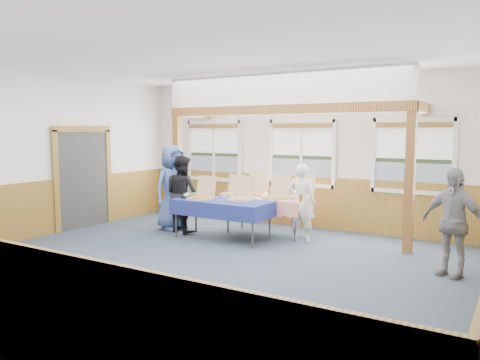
# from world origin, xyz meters

# --- Properties ---
(floor) EXTENTS (8.00, 8.00, 0.00)m
(floor) POSITION_xyz_m (0.00, 0.00, 0.00)
(floor) COLOR #26313F
(floor) RESTS_ON ground
(ceiling) EXTENTS (8.00, 8.00, 0.00)m
(ceiling) POSITION_xyz_m (0.00, 0.00, 3.20)
(ceiling) COLOR white
(ceiling) RESTS_ON wall_back
(wall_back) EXTENTS (8.00, 0.00, 8.00)m
(wall_back) POSITION_xyz_m (0.00, 3.50, 1.60)
(wall_back) COLOR silver
(wall_back) RESTS_ON floor
(wall_left) EXTENTS (0.00, 8.00, 8.00)m
(wall_left) POSITION_xyz_m (-4.00, 0.00, 1.60)
(wall_left) COLOR silver
(wall_left) RESTS_ON floor
(wainscot_back) EXTENTS (7.98, 0.05, 1.10)m
(wainscot_back) POSITION_xyz_m (0.00, 3.48, 0.55)
(wainscot_back) COLOR brown
(wainscot_back) RESTS_ON floor
(wainscot_left) EXTENTS (0.05, 6.98, 1.10)m
(wainscot_left) POSITION_xyz_m (-3.98, 0.00, 0.55)
(wainscot_left) COLOR brown
(wainscot_left) RESTS_ON floor
(cased_opening) EXTENTS (0.06, 1.30, 2.10)m
(cased_opening) POSITION_xyz_m (-3.96, 0.90, 1.05)
(cased_opening) COLOR #2F2F2F
(cased_opening) RESTS_ON wall_left
(window_left) EXTENTS (1.56, 0.10, 1.46)m
(window_left) POSITION_xyz_m (-2.30, 3.46, 1.68)
(window_left) COLOR white
(window_left) RESTS_ON wall_back
(window_mid) EXTENTS (1.56, 0.10, 1.46)m
(window_mid) POSITION_xyz_m (0.00, 3.46, 1.68)
(window_mid) COLOR white
(window_mid) RESTS_ON wall_back
(window_right) EXTENTS (1.56, 0.10, 1.46)m
(window_right) POSITION_xyz_m (2.30, 3.46, 1.68)
(window_right) COLOR white
(window_right) RESTS_ON wall_back
(post_left) EXTENTS (0.15, 0.15, 2.40)m
(post_left) POSITION_xyz_m (-2.50, 2.30, 1.20)
(post_left) COLOR #603015
(post_left) RESTS_ON floor
(post_right) EXTENTS (0.15, 0.15, 2.40)m
(post_right) POSITION_xyz_m (2.50, 2.30, 1.20)
(post_right) COLOR #603015
(post_right) RESTS_ON floor
(cross_beam) EXTENTS (5.15, 0.18, 0.18)m
(cross_beam) POSITION_xyz_m (0.00, 2.30, 2.49)
(cross_beam) COLOR #603015
(cross_beam) RESTS_ON post_left
(table_left) EXTENTS (1.99, 1.05, 0.76)m
(table_left) POSITION_xyz_m (-0.77, 1.49, 0.70)
(table_left) COLOR #2F2F2F
(table_left) RESTS_ON floor
(table_right) EXTENTS (1.82, 1.20, 0.76)m
(table_right) POSITION_xyz_m (-0.24, 2.33, 0.70)
(table_right) COLOR #2F2F2F
(table_right) RESTS_ON floor
(pizza_box_a) EXTENTS (0.45, 0.53, 0.44)m
(pizza_box_a) POSITION_xyz_m (-1.18, 1.39, 0.82)
(pizza_box_a) COLOR tan
(pizza_box_a) RESTS_ON table_left
(pizza_box_b) EXTENTS (0.52, 0.59, 0.45)m
(pizza_box_b) POSITION_xyz_m (-0.43, 1.66, 0.83)
(pizza_box_b) COLOR tan
(pizza_box_b) RESTS_ON table_left
(pizza_box_c) EXTENTS (0.41, 0.49, 0.41)m
(pizza_box_c) POSITION_xyz_m (-1.00, 2.23, 0.82)
(pizza_box_c) COLOR tan
(pizza_box_c) RESTS_ON table_right
(pizza_box_d) EXTENTS (0.52, 0.59, 0.46)m
(pizza_box_d) POSITION_xyz_m (-0.60, 2.52, 0.83)
(pizza_box_d) COLOR tan
(pizza_box_d) RESTS_ON table_right
(pizza_box_e) EXTENTS (0.44, 0.53, 0.45)m
(pizza_box_e) POSITION_xyz_m (0.00, 2.25, 0.83)
(pizza_box_e) COLOR tan
(pizza_box_e) RESTS_ON table_right
(pizza_box_f) EXTENTS (0.47, 0.55, 0.47)m
(pizza_box_f) POSITION_xyz_m (0.41, 2.47, 0.83)
(pizza_box_f) COLOR tan
(pizza_box_f) RESTS_ON table_right
(veggie_tray) EXTENTS (0.39, 0.39, 0.09)m
(veggie_tray) POSITION_xyz_m (-1.52, 1.49, 0.79)
(veggie_tray) COLOR black
(veggie_tray) RESTS_ON table_left
(drink_glass) EXTENTS (0.07, 0.07, 0.15)m
(drink_glass) POSITION_xyz_m (0.61, 2.08, 0.83)
(drink_glass) COLOR #8A5917
(drink_glass) RESTS_ON table_right
(woman_white) EXTENTS (0.57, 0.40, 1.48)m
(woman_white) POSITION_xyz_m (0.59, 2.14, 0.74)
(woman_white) COLOR silver
(woman_white) RESTS_ON floor
(woman_black) EXTENTS (0.88, 0.76, 1.58)m
(woman_black) POSITION_xyz_m (-1.83, 1.62, 0.79)
(woman_black) COLOR black
(woman_black) RESTS_ON floor
(man_blue) EXTENTS (0.76, 0.99, 1.79)m
(man_blue) POSITION_xyz_m (-2.16, 1.73, 0.90)
(man_blue) COLOR #3B5794
(man_blue) RESTS_ON floor
(person_grey) EXTENTS (0.99, 0.69, 1.56)m
(person_grey) POSITION_xyz_m (3.30, 1.31, 0.78)
(person_grey) COLOR gray
(person_grey) RESTS_ON floor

